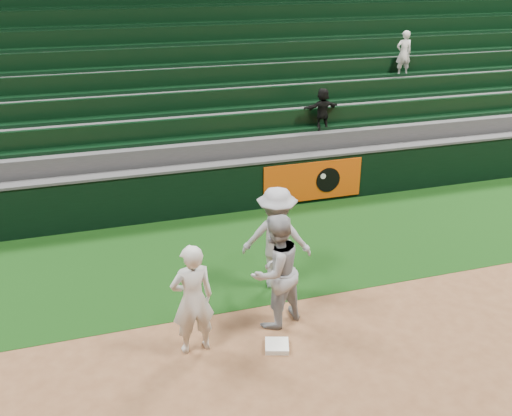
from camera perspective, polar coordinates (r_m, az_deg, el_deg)
The scene contains 8 objects.
ground at distance 9.56m, azimuth 0.39°, elevation -12.98°, with size 70.00×70.00×0.00m, color brown.
foul_grass at distance 12.01m, azimuth -3.99°, elevation -4.77°, with size 36.00×4.20×0.01m, color black.
first_base at distance 9.35m, azimuth 2.10°, elevation -13.62°, with size 0.37×0.37×0.08m, color white.
first_baseman at distance 8.88m, azimuth -6.37°, elevation -9.07°, with size 0.68×0.44×1.86m, color silver.
baserunner at distance 9.42m, azimuth 1.95°, elevation -6.34°, with size 0.97×0.76×2.00m, color #A3A6AD.
base_coach at distance 10.50m, azimuth 2.07°, elevation -3.02°, with size 1.28×0.73×1.98m, color #A6A8B4.
field_wall at distance 13.70m, azimuth -6.14°, elevation 1.76°, with size 36.00×0.45×1.25m.
stadium_seating at distance 16.93m, azimuth -9.04°, elevation 9.64°, with size 36.00×5.95×4.85m.
Camera 1 is at (-2.36, -7.31, 5.69)m, focal length 40.00 mm.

